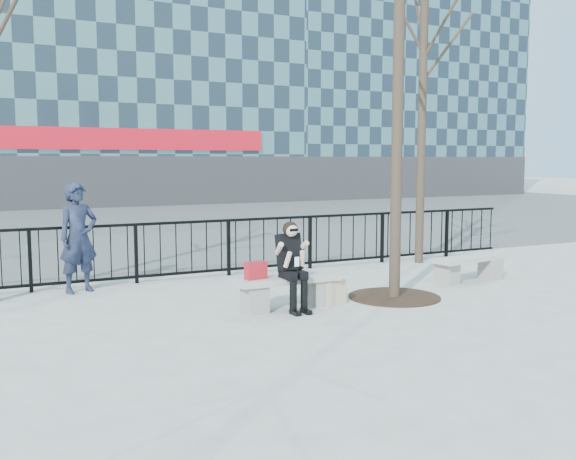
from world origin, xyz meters
name	(u,v)px	position (x,y,z in m)	size (l,w,h in m)	color
ground	(288,308)	(0.00, 0.00, 0.00)	(120.00, 120.00, 0.00)	gray
street_surface	(103,222)	(0.00, 15.00, 0.00)	(60.00, 23.00, 0.01)	#474747
railing	(219,248)	(0.00, 3.00, 0.55)	(14.00, 0.06, 1.10)	black
building_right	(379,34)	(20.00, 27.00, 10.30)	(16.20, 10.20, 20.60)	slate
tree_right	(424,17)	(4.50, 2.60, 5.24)	(2.80, 2.80, 7.00)	black
tree_grate	(394,297)	(1.90, -0.10, 0.01)	(1.50, 1.50, 0.02)	black
bench_main	(288,289)	(0.00, 0.00, 0.30)	(1.65, 0.46, 0.49)	slate
bench_second	(469,266)	(3.99, 0.45, 0.29)	(1.57, 0.44, 0.47)	slate
seated_woman	(293,266)	(0.00, -0.16, 0.67)	(0.50, 0.64, 1.34)	black
handbag	(256,270)	(-0.52, 0.02, 0.62)	(0.32, 0.15, 0.26)	#A6141E
shopping_bag	(334,292)	(0.76, -0.09, 0.19)	(0.40, 0.15, 0.38)	beige
standing_man	(78,238)	(-2.65, 2.65, 0.93)	(0.68, 0.45, 1.87)	black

